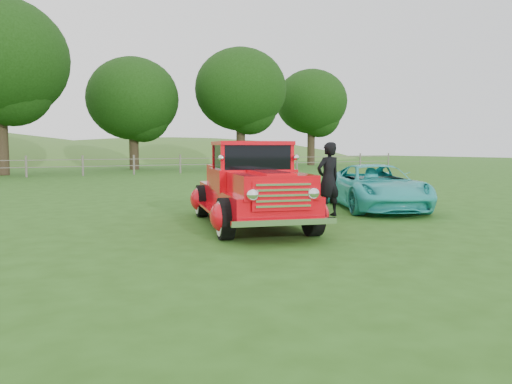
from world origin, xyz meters
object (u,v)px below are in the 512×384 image
tree_mid_east (241,90)px  teal_sedan (375,187)px  tree_far_east (311,102)px  red_pickup (251,188)px  man (328,179)px  tree_near_east (133,99)px

tree_mid_east → teal_sedan: size_ratio=2.19×
tree_far_east → red_pickup: 36.98m
tree_mid_east → teal_sedan: tree_mid_east is taller
red_pickup → teal_sedan: (4.28, 0.83, -0.20)m
tree_mid_east → tree_far_east: size_ratio=1.07×
tree_mid_east → tree_far_east: (9.00, 3.00, -0.31)m
tree_mid_east → man: (-11.12, -25.67, -5.28)m
teal_sedan → man: man is taller
tree_near_east → tree_far_east: (17.00, 1.00, 0.61)m
tree_far_east → tree_mid_east: bearing=-161.6°
red_pickup → teal_sedan: 4.36m
tree_near_east → man: bearing=-96.4°
tree_mid_east → teal_sedan: 27.33m
teal_sedan → man: size_ratio=2.42×
tree_near_east → man: size_ratio=4.68×
man → tree_mid_east: bearing=-115.5°
tree_near_east → tree_far_east: tree_far_east is taller
teal_sedan → man: 2.08m
red_pickup → teal_sedan: red_pickup is taller
teal_sedan → man: (-1.99, -0.53, 0.29)m
man → tree_far_east: bearing=-127.2°
tree_near_east → teal_sedan: tree_near_east is taller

